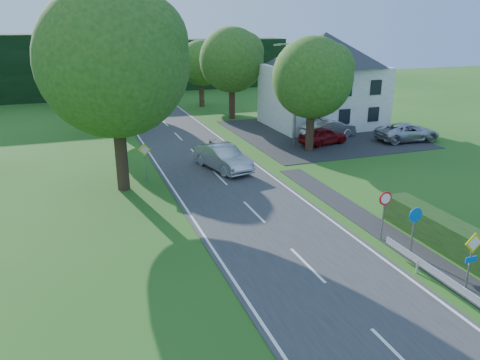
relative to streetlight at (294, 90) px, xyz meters
name	(u,v)px	position (x,y,z in m)	size (l,w,h in m)	color
road	(241,199)	(-8.06, -10.00, -4.44)	(7.00, 80.00, 0.04)	#323235
parking_pad	(317,133)	(3.94, 3.00, -4.44)	(14.00, 16.00, 0.04)	#262729
line_edge_left	(185,206)	(-11.31, -10.00, -4.42)	(0.12, 80.00, 0.01)	white
line_edge_right	(293,192)	(-4.81, -10.00, -4.42)	(0.12, 80.00, 0.01)	white
line_centre	(241,199)	(-8.06, -10.00, -4.42)	(0.12, 80.00, 0.01)	white
tree_main	(116,91)	(-14.06, -6.00, 1.36)	(9.40, 9.40, 11.64)	#224D17
tree_left_far	(110,84)	(-13.06, 10.00, -0.17)	(7.00, 7.00, 8.58)	#224D17
tree_right_far	(232,74)	(-1.06, 12.00, 0.08)	(7.40, 7.40, 9.09)	#224D17
tree_left_back	(105,73)	(-12.56, 22.00, -0.43)	(6.60, 6.60, 8.07)	#224D17
tree_right_back	(201,74)	(-2.06, 20.00, -0.68)	(6.20, 6.20, 7.56)	#224D17
tree_right_mid	(312,95)	(0.44, -2.00, -0.17)	(7.00, 7.00, 8.58)	#224D17
treeline_right	(186,64)	(-0.06, 36.00, -0.96)	(30.00, 5.00, 7.00)	black
house_white	(323,79)	(5.94, 6.00, -0.06)	(10.60, 8.40, 8.60)	silver
streetlight	(294,90)	(0.00, 0.00, 0.00)	(2.03, 0.18, 8.00)	slate
sign_priority_right	(472,253)	(-3.76, -22.02, -2.67)	(0.78, 0.09, 2.59)	slate
sign_roundabout	(414,223)	(-3.76, -19.02, -2.79)	(0.64, 0.08, 2.37)	slate
sign_speed_limit	(385,204)	(-3.76, -17.03, -2.70)	(0.64, 0.11, 2.37)	slate
sign_priority_left	(145,155)	(-12.56, -5.02, -2.75)	(0.78, 0.09, 2.44)	slate
moving_car	(223,157)	(-7.33, -4.38, -3.59)	(1.77, 5.08, 1.67)	#AFB0B4
motorcycle	(211,144)	(-6.59, 0.85, -3.97)	(0.61, 1.75, 0.92)	black
parked_car_red	(323,136)	(2.42, -0.63, -3.72)	(1.67, 4.16, 1.42)	maroon
parked_car_silver_a	(329,128)	(3.92, 1.12, -3.60)	(1.74, 4.99, 1.64)	#B3B3B8
parked_car_silver_b	(407,132)	(9.60, -2.00, -3.69)	(2.45, 5.31, 1.48)	#B6B5BD
parasol	(324,133)	(2.58, -0.50, -3.51)	(1.99, 2.03, 1.83)	#AF0E2F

